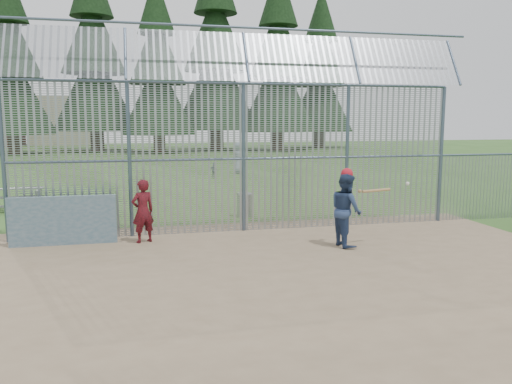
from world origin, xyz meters
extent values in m
plane|color=#2D511E|center=(0.00, 0.00, 0.00)|extent=(120.00, 120.00, 0.00)
cube|color=#756047|center=(0.00, -0.50, 0.01)|extent=(14.00, 10.00, 0.02)
cube|color=#38566B|center=(-4.60, 2.90, 0.62)|extent=(2.50, 0.12, 1.20)
imported|color=navy|center=(2.06, 1.29, 0.90)|extent=(0.73, 0.91, 1.77)
imported|color=maroon|center=(-2.71, 2.72, 0.81)|extent=(0.68, 0.58, 1.58)
imported|color=gray|center=(2.76, 18.46, 0.91)|extent=(1.04, 0.87, 1.81)
imported|color=slate|center=(1.02, 16.36, 0.41)|extent=(0.48, 0.47, 0.81)
sphere|color=#AF1725|center=(2.06, 1.29, 1.77)|extent=(0.28, 0.28, 0.28)
cylinder|color=#AA7F4C|center=(2.76, 1.14, 1.37)|extent=(0.84, 0.29, 0.07)
sphere|color=#AA7F4C|center=(2.33, 1.14, 1.37)|extent=(0.09, 0.09, 0.09)
sphere|color=white|center=(3.66, 1.29, 1.49)|extent=(0.09, 0.09, 0.09)
cylinder|color=gray|center=(0.46, 5.58, 0.35)|extent=(0.52, 0.52, 0.70)
cylinder|color=#9EA0A5|center=(0.46, 5.58, 0.72)|extent=(0.56, 0.56, 0.05)
sphere|color=#9EA0A5|center=(0.46, 5.58, 0.77)|extent=(0.10, 0.10, 0.10)
cube|color=slate|center=(-6.17, 8.36, 0.35)|extent=(0.06, 0.90, 0.70)
cylinder|color=#47566B|center=(-6.00, 3.50, 2.00)|extent=(0.10, 0.10, 4.00)
cylinder|color=#47566B|center=(-3.00, 3.50, 2.00)|extent=(0.10, 0.10, 4.00)
cylinder|color=#47566B|center=(0.00, 3.50, 2.00)|extent=(0.10, 0.10, 4.00)
cylinder|color=#47566B|center=(3.00, 3.50, 2.00)|extent=(0.10, 0.10, 4.00)
cylinder|color=#47566B|center=(6.00, 3.50, 2.00)|extent=(0.10, 0.10, 4.00)
cylinder|color=#47566B|center=(0.00, 3.50, 4.00)|extent=(12.00, 0.07, 0.07)
cylinder|color=#47566B|center=(0.00, 3.50, 2.00)|extent=(12.00, 0.06, 0.06)
cube|color=gray|center=(0.00, 3.50, 2.00)|extent=(12.00, 0.02, 4.00)
cube|color=gray|center=(0.00, 3.12, 4.65)|extent=(12.00, 0.77, 1.31)
cylinder|color=#47566B|center=(6.00, 3.50, 1.00)|extent=(0.08, 0.08, 2.00)
cylinder|color=#332319|center=(-14.00, 40.00, 1.53)|extent=(1.19, 1.19, 3.06)
cone|color=black|center=(-14.00, 40.00, 10.20)|extent=(7.48, 7.48, 13.94)
cylinder|color=#332319|center=(-7.00, 43.00, 1.71)|extent=(1.33, 1.33, 3.42)
cone|color=black|center=(-7.00, 43.00, 11.40)|extent=(8.36, 8.36, 15.58)
cylinder|color=#332319|center=(-1.00, 39.00, 1.44)|extent=(1.12, 1.12, 2.88)
cone|color=black|center=(-1.00, 39.00, 9.60)|extent=(7.04, 7.04, 13.12)
cylinder|color=#332319|center=(5.00, 42.00, 1.80)|extent=(1.40, 1.40, 3.60)
cone|color=black|center=(5.00, 42.00, 12.00)|extent=(8.80, 8.80, 16.40)
cylinder|color=#332319|center=(11.00, 40.00, 1.62)|extent=(1.26, 1.26, 3.24)
cone|color=black|center=(11.00, 40.00, 10.80)|extent=(7.92, 7.92, 14.76)
cylinder|color=#332319|center=(17.00, 44.00, 1.53)|extent=(1.19, 1.19, 3.06)
cone|color=black|center=(17.00, 44.00, 10.20)|extent=(7.48, 7.48, 13.94)
cube|color=#B2A58C|center=(-12.00, 58.00, 3.00)|extent=(8.00, 7.00, 6.00)
camera|label=1|loc=(-2.69, -9.72, 3.03)|focal=35.00mm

